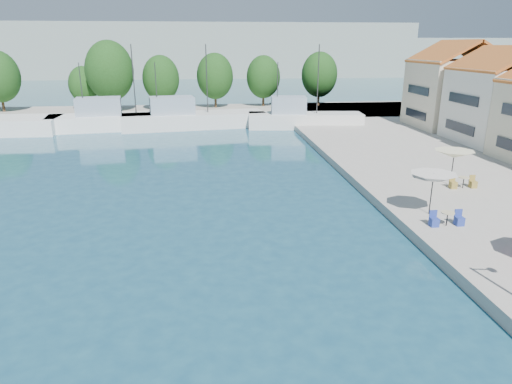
{
  "coord_description": "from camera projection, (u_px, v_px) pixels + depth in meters",
  "views": [
    {
      "loc": [
        -4.37,
        0.49,
        9.72
      ],
      "look_at": [
        -1.6,
        26.0,
        1.42
      ],
      "focal_mm": 32.0,
      "sensor_mm": 36.0,
      "label": 1
    }
  ],
  "objects": [
    {
      "name": "trawler_02",
      "position": [
        118.0,
        120.0,
        54.83
      ],
      "size": [
        17.39,
        6.85,
        10.2
      ],
      "rotation": [
        0.0,
        0.0,
        0.15
      ],
      "color": "white",
      "rests_on": "ground"
    },
    {
      "name": "tree_03",
      "position": [
        84.0,
        85.0,
        66.14
      ],
      "size": [
        4.22,
        4.22,
        6.25
      ],
      "color": "#3F2B19",
      "rests_on": "quay_far"
    },
    {
      "name": "tree_07",
      "position": [
        263.0,
        77.0,
        69.83
      ],
      "size": [
        5.17,
        5.17,
        7.65
      ],
      "color": "#3F2B19",
      "rests_on": "quay_far"
    },
    {
      "name": "tree_04",
      "position": [
        110.0,
        71.0,
        63.61
      ],
      "size": [
        6.62,
        6.62,
        9.8
      ],
      "color": "#3F2B19",
      "rests_on": "quay_far"
    },
    {
      "name": "hill_west",
      "position": [
        125.0,
        50.0,
        148.77
      ],
      "size": [
        180.0,
        40.0,
        16.0
      ],
      "primitive_type": "cube",
      "color": "gray",
      "rests_on": "ground"
    },
    {
      "name": "umbrella_white",
      "position": [
        433.0,
        178.0,
        25.18
      ],
      "size": [
        2.56,
        2.56,
        2.37
      ],
      "color": "black",
      "rests_on": "quay_right"
    },
    {
      "name": "building_05",
      "position": [
        504.0,
        94.0,
        43.55
      ],
      "size": [
        8.4,
        8.8,
        9.7
      ],
      "color": "white",
      "rests_on": "quay_right"
    },
    {
      "name": "tree_06",
      "position": [
        215.0,
        76.0,
        68.1
      ],
      "size": [
        5.43,
        5.43,
        8.03
      ],
      "color": "#3F2B19",
      "rests_on": "quay_far"
    },
    {
      "name": "umbrella_cream",
      "position": [
        454.0,
        154.0,
        30.44
      ],
      "size": [
        2.62,
        2.62,
        2.41
      ],
      "color": "black",
      "rests_on": "quay_right"
    },
    {
      "name": "quay_far",
      "position": [
        181.0,
        114.0,
        65.44
      ],
      "size": [
        90.0,
        16.0,
        0.6
      ],
      "primitive_type": "cube",
      "color": "#A19C92",
      "rests_on": "ground"
    },
    {
      "name": "trawler_04",
      "position": [
        302.0,
        119.0,
        55.61
      ],
      "size": [
        14.04,
        4.93,
        10.2
      ],
      "rotation": [
        0.0,
        0.0,
        -0.1
      ],
      "color": "silver",
      "rests_on": "ground"
    },
    {
      "name": "hill_east",
      "position": [
        320.0,
        55.0,
        175.49
      ],
      "size": [
        140.0,
        40.0,
        12.0
      ],
      "primitive_type": "cube",
      "color": "gray",
      "rests_on": "ground"
    },
    {
      "name": "cafe_table_02",
      "position": [
        447.0,
        221.0,
        24.02
      ],
      "size": [
        1.82,
        0.7,
        0.76
      ],
      "color": "black",
      "rests_on": "quay_right"
    },
    {
      "name": "building_06",
      "position": [
        455.0,
        84.0,
        51.99
      ],
      "size": [
        9.0,
        8.8,
        10.2
      ],
      "color": "beige",
      "rests_on": "quay_right"
    },
    {
      "name": "trawler_03",
      "position": [
        190.0,
        119.0,
        55.7
      ],
      "size": [
        17.7,
        7.09,
        10.2
      ],
      "rotation": [
        0.0,
        0.0,
        0.16
      ],
      "color": "silver",
      "rests_on": "ground"
    },
    {
      "name": "tree_05",
      "position": [
        161.0,
        79.0,
        65.62
      ],
      "size": [
        5.25,
        5.25,
        7.77
      ],
      "color": "#3F2B19",
      "rests_on": "quay_far"
    },
    {
      "name": "tree_08",
      "position": [
        319.0,
        75.0,
        70.54
      ],
      "size": [
        5.51,
        5.51,
        8.16
      ],
      "color": "#3F2B19",
      "rests_on": "quay_far"
    },
    {
      "name": "cafe_table_03",
      "position": [
        463.0,
        184.0,
        30.36
      ],
      "size": [
        1.82,
        0.7,
        0.76
      ],
      "color": "black",
      "rests_on": "quay_right"
    }
  ]
}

